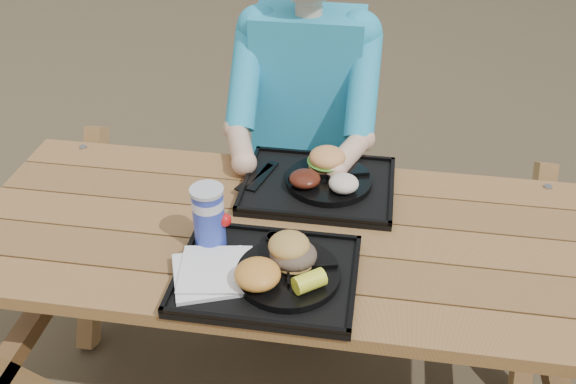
# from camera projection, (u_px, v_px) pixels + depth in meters

# --- Properties ---
(picnic_table) EXTENTS (1.80, 1.49, 0.75)m
(picnic_table) POSITION_uv_depth(u_px,v_px,m) (288.00, 325.00, 1.99)
(picnic_table) COLOR #999999
(picnic_table) RESTS_ON ground
(tray_near) EXTENTS (0.45, 0.35, 0.02)m
(tray_near) POSITION_uv_depth(u_px,v_px,m) (267.00, 276.00, 1.61)
(tray_near) COLOR black
(tray_near) RESTS_ON picnic_table
(tray_far) EXTENTS (0.45, 0.35, 0.02)m
(tray_far) POSITION_uv_depth(u_px,v_px,m) (318.00, 187.00, 1.94)
(tray_far) COLOR black
(tray_far) RESTS_ON picnic_table
(plate_near) EXTENTS (0.26, 0.26, 0.02)m
(plate_near) POSITION_uv_depth(u_px,v_px,m) (288.00, 274.00, 1.59)
(plate_near) COLOR black
(plate_near) RESTS_ON tray_near
(plate_far) EXTENTS (0.26, 0.26, 0.02)m
(plate_far) POSITION_uv_depth(u_px,v_px,m) (329.00, 180.00, 1.93)
(plate_far) COLOR black
(plate_far) RESTS_ON tray_far
(napkin_stack) EXTENTS (0.23, 0.23, 0.02)m
(napkin_stack) POSITION_uv_depth(u_px,v_px,m) (211.00, 273.00, 1.59)
(napkin_stack) COLOR white
(napkin_stack) RESTS_ON tray_near
(soda_cup) EXTENTS (0.08, 0.08, 0.17)m
(soda_cup) POSITION_uv_depth(u_px,v_px,m) (209.00, 218.00, 1.65)
(soda_cup) COLOR #162BA6
(soda_cup) RESTS_ON tray_near
(condiment_bbq) EXTENTS (0.04, 0.04, 0.03)m
(condiment_bbq) POSITION_uv_depth(u_px,v_px,m) (274.00, 240.00, 1.69)
(condiment_bbq) COLOR black
(condiment_bbq) RESTS_ON tray_near
(condiment_mustard) EXTENTS (0.04, 0.04, 0.03)m
(condiment_mustard) POSITION_uv_depth(u_px,v_px,m) (298.00, 241.00, 1.69)
(condiment_mustard) COLOR yellow
(condiment_mustard) RESTS_ON tray_near
(sandwich) EXTENTS (0.11, 0.11, 0.11)m
(sandwich) POSITION_uv_depth(u_px,v_px,m) (293.00, 244.00, 1.58)
(sandwich) COLOR #C69445
(sandwich) RESTS_ON plate_near
(mac_cheese) EXTENTS (0.11, 0.11, 0.06)m
(mac_cheese) POSITION_uv_depth(u_px,v_px,m) (257.00, 274.00, 1.53)
(mac_cheese) COLOR gold
(mac_cheese) RESTS_ON plate_near
(corn_cob) EXTENTS (0.11, 0.11, 0.04)m
(corn_cob) POSITION_uv_depth(u_px,v_px,m) (309.00, 281.00, 1.52)
(corn_cob) COLOR #F5FF35
(corn_cob) RESTS_ON plate_near
(cutlery_far) EXTENTS (0.07, 0.17, 0.01)m
(cutlery_far) POSITION_uv_depth(u_px,v_px,m) (263.00, 176.00, 1.96)
(cutlery_far) COLOR black
(cutlery_far) RESTS_ON tray_far
(burger) EXTENTS (0.11, 0.11, 0.10)m
(burger) POSITION_uv_depth(u_px,v_px,m) (327.00, 154.00, 1.94)
(burger) COLOR #EE9B54
(burger) RESTS_ON plate_far
(baked_beans) EXTENTS (0.09, 0.09, 0.04)m
(baked_beans) POSITION_uv_depth(u_px,v_px,m) (305.00, 179.00, 1.88)
(baked_beans) COLOR #511C10
(baked_beans) RESTS_ON plate_far
(potato_salad) EXTENTS (0.09, 0.09, 0.05)m
(potato_salad) POSITION_uv_depth(u_px,v_px,m) (344.00, 183.00, 1.86)
(potato_salad) COLOR silver
(potato_salad) RESTS_ON plate_far
(diner) EXTENTS (0.48, 0.84, 1.28)m
(diner) POSITION_uv_depth(u_px,v_px,m) (306.00, 142.00, 2.40)
(diner) COLOR #1CB3C9
(diner) RESTS_ON ground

